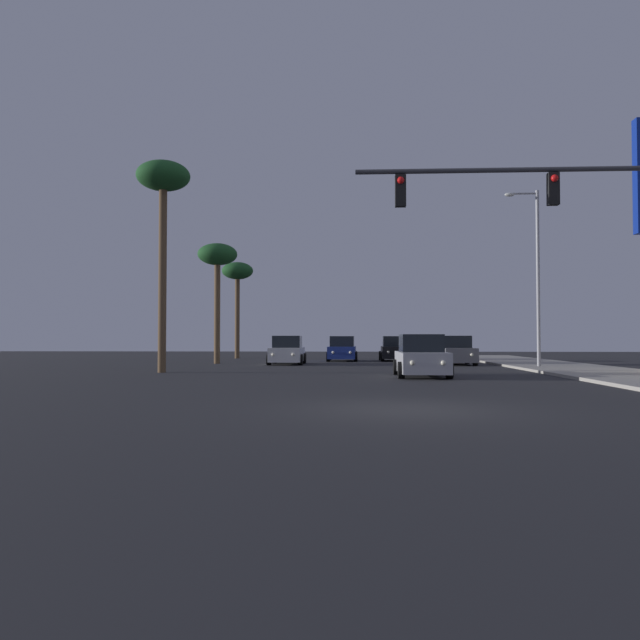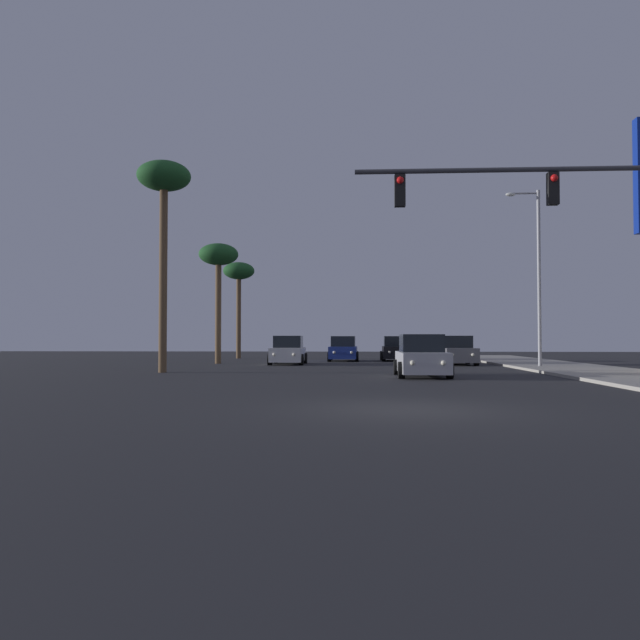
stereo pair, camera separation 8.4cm
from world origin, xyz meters
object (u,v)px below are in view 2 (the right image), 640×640
Objects in this scene: car_silver at (422,357)px; palm_tree_mid at (219,260)px; car_black at (396,350)px; palm_tree_near at (164,189)px; palm_tree_far at (239,275)px; car_red at (444,350)px; traffic_light_mast at (569,220)px; street_lamp at (536,268)px; car_grey at (456,352)px; car_blue at (343,350)px; car_white at (288,351)px.

palm_tree_mid is at bearing -48.97° from car_silver.
palm_tree_near is at bearing 54.55° from car_black.
palm_tree_far is (-11.71, 4.64, 5.63)m from car_black.
car_black is at bearing -2.97° from car_red.
traffic_light_mast is 24.49m from palm_tree_mid.
street_lamp is (6.47, -10.47, 4.36)m from car_black.
palm_tree_mid is (-14.17, 0.79, 5.55)m from car_grey.
street_lamp is at bearing 107.96° from car_red.
car_grey is 1.00× the size of car_black.
palm_tree_mid is at bearing 88.32° from palm_tree_near.
car_blue is 0.59× the size of palm_tree_mid.
car_white and car_black have the same top height.
car_red is at bearing -176.42° from car_blue.
car_black is at bearing -90.80° from car_silver.
car_red is 0.50× the size of traffic_light_mast.
traffic_light_mast reaches higher than car_black.
car_white is (-3.16, -5.67, 0.00)m from car_blue.
traffic_light_mast is at bearing -102.74° from street_lamp.
car_grey is at bearing 179.30° from car_white.
palm_tree_far is at bearing -30.74° from car_blue.
car_blue is 8.76m from car_grey.
car_grey is 0.59× the size of palm_tree_far.
car_black is (-3.08, 6.14, 0.00)m from car_grey.
car_red and car_black have the same top height.
car_red is 11.58m from car_white.
street_lamp reaches higher than car_silver.
palm_tree_mid is (-10.93, 12.43, 5.55)m from car_silver.
palm_tree_far is (-14.92, 4.83, 5.63)m from car_red.
palm_tree_far is at bearing 90.95° from palm_tree_near.
car_black is at bearing 97.07° from traffic_light_mast.
car_red is at bearing 19.88° from palm_tree_mid.
palm_tree_mid reaches higher than car_blue.
car_blue is 1.00× the size of car_grey.
car_silver is 17.46m from palm_tree_mid.
car_white is 0.45× the size of palm_tree_near.
palm_tree_mid is at bearing 34.47° from car_blue.
palm_tree_near is at bearing -91.68° from palm_tree_mid.
car_silver is at bearing 73.19° from car_grey.
car_black is 13.50m from palm_tree_mid.
palm_tree_mid is (-17.55, 5.12, 1.19)m from street_lamp.
car_white is 9.10m from car_black.
palm_tree_mid is (0.29, 10.00, -1.95)m from palm_tree_near.
traffic_light_mast is at bearing 106.48° from car_blue.
traffic_light_mast is (3.29, -7.45, 4.03)m from car_silver.
car_black is at bearing 25.78° from palm_tree_mid.
car_red is (6.78, 0.27, 0.00)m from car_blue.
palm_tree_near is (-11.22, 2.43, 7.49)m from car_silver.
car_grey is at bearing 117.73° from car_black.
car_white is 21.88m from traffic_light_mast.
palm_tree_mid is (-4.35, 0.77, 5.55)m from car_white.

